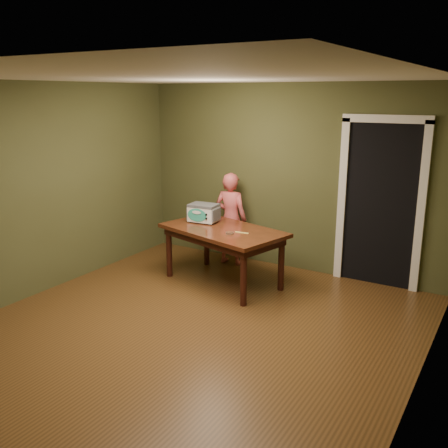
{
  "coord_description": "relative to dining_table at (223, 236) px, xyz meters",
  "views": [
    {
      "loc": [
        2.81,
        -3.9,
        2.45
      ],
      "look_at": [
        -0.15,
        1.0,
        0.95
      ],
      "focal_mm": 40.0,
      "sensor_mm": 36.0,
      "label": 1
    }
  ],
  "objects": [
    {
      "name": "doorway",
      "position": [
        1.73,
        1.33,
        0.41
      ],
      "size": [
        1.1,
        0.66,
        2.25
      ],
      "color": "black",
      "rests_on": "ground"
    },
    {
      "name": "spatula",
      "position": [
        0.31,
        -0.06,
        0.1
      ],
      "size": [
        0.18,
        0.04,
        0.01
      ],
      "primitive_type": "cube",
      "rotation": [
        0.0,
        0.0,
        0.11
      ],
      "color": "#EEDE67",
      "rests_on": "dining_table"
    },
    {
      "name": "baking_pan",
      "position": [
        0.2,
        -0.17,
        0.11
      ],
      "size": [
        0.1,
        0.1,
        0.02
      ],
      "color": "silver",
      "rests_on": "dining_table"
    },
    {
      "name": "room_shell",
      "position": [
        0.43,
        -1.45,
        1.06
      ],
      "size": [
        4.52,
        5.02,
        2.61
      ],
      "color": "#454A27",
      "rests_on": "ground"
    },
    {
      "name": "toy_oven",
      "position": [
        -0.4,
        0.15,
        0.24
      ],
      "size": [
        0.43,
        0.31,
        0.25
      ],
      "rotation": [
        0.0,
        0.0,
        0.09
      ],
      "color": "#4C4F54",
      "rests_on": "dining_table"
    },
    {
      "name": "child",
      "position": [
        -0.32,
        0.75,
        0.03
      ],
      "size": [
        0.51,
        0.34,
        1.36
      ],
      "primitive_type": "imported",
      "rotation": [
        0.0,
        0.0,
        3.18
      ],
      "color": "#CC5454",
      "rests_on": "floor"
    },
    {
      "name": "floor",
      "position": [
        0.43,
        -1.45,
        -0.65
      ],
      "size": [
        5.0,
        5.0,
        0.0
      ],
      "primitive_type": "plane",
      "color": "brown",
      "rests_on": "ground"
    },
    {
      "name": "dining_table",
      "position": [
        0.0,
        0.0,
        0.0
      ],
      "size": [
        1.77,
        1.27,
        0.75
      ],
      "rotation": [
        0.0,
        0.0,
        -0.25
      ],
      "color": "#3B1A0D",
      "rests_on": "floor"
    }
  ]
}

